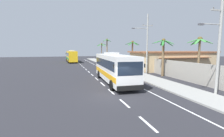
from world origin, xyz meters
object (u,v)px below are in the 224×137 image
(coach_bus_foreground, at_px, (114,67))
(utility_pole_mid, at_px, (147,43))
(utility_pole_nearest, at_px, (219,43))
(palm_fourth, at_px, (107,46))
(motorcycle_beside_bus, at_px, (112,69))
(roadside_building, at_px, (172,60))
(palm_third, at_px, (199,48))
(pedestrian_near_kerb, at_px, (121,64))
(coach_bus_far_lane, at_px, (72,56))
(palm_nearest, at_px, (102,48))
(palm_farthest, at_px, (163,50))
(palm_second, at_px, (132,49))

(coach_bus_foreground, distance_m, utility_pole_mid, 9.48)
(utility_pole_nearest, relative_size, palm_fourth, 1.20)
(motorcycle_beside_bus, xyz_separation_m, roadside_building, (12.81, 1.07, 1.17))
(palm_fourth, bearing_deg, palm_third, -85.07)
(pedestrian_near_kerb, xyz_separation_m, palm_fourth, (1.14, 15.28, 3.79))
(coach_bus_far_lane, xyz_separation_m, utility_pole_nearest, (10.14, -41.20, 2.63))
(utility_pole_nearest, height_order, utility_pole_mid, utility_pole_mid)
(roadside_building, bearing_deg, palm_nearest, 110.04)
(palm_nearest, xyz_separation_m, roadside_building, (8.82, -24.18, -2.66))
(motorcycle_beside_bus, height_order, palm_fourth, palm_fourth)
(pedestrian_near_kerb, distance_m, palm_farthest, 11.61)
(utility_pole_mid, xyz_separation_m, palm_third, (2.24, -8.58, -0.91))
(motorcycle_beside_bus, bearing_deg, utility_pole_mid, -30.85)
(utility_pole_mid, bearing_deg, coach_bus_foreground, -143.52)
(motorcycle_beside_bus, relative_size, utility_pole_mid, 0.20)
(coach_bus_foreground, bearing_deg, roadside_building, 31.78)
(pedestrian_near_kerb, bearing_deg, palm_nearest, -155.65)
(coach_bus_far_lane, bearing_deg, coach_bus_foreground, -84.22)
(utility_pole_mid, bearing_deg, palm_nearest, 91.91)
(utility_pole_mid, distance_m, palm_nearest, 28.22)
(coach_bus_foreground, distance_m, palm_farthest, 8.78)
(palm_nearest, height_order, palm_second, palm_nearest)
(utility_pole_mid, xyz_separation_m, palm_nearest, (-0.94, 28.20, -0.61))
(motorcycle_beside_bus, xyz_separation_m, utility_pole_mid, (4.93, -2.95, 4.45))
(coach_bus_foreground, height_order, coach_bus_far_lane, coach_bus_far_lane)
(coach_bus_foreground, height_order, pedestrian_near_kerb, coach_bus_foreground)
(palm_second, bearing_deg, utility_pole_nearest, -93.83)
(coach_bus_foreground, distance_m, roadside_building, 17.71)
(palm_nearest, bearing_deg, palm_fourth, -84.99)
(coach_bus_foreground, height_order, palm_second, palm_second)
(palm_fourth, distance_m, roadside_building, 21.10)
(coach_bus_far_lane, distance_m, roadside_building, 30.15)
(motorcycle_beside_bus, bearing_deg, pedestrian_near_kerb, 56.28)
(palm_third, xyz_separation_m, palm_fourth, (-2.74, 31.73, 0.62))
(palm_second, xyz_separation_m, palm_farthest, (0.05, -11.04, -0.14))
(utility_pole_mid, height_order, palm_farthest, utility_pole_mid)
(coach_bus_far_lane, height_order, palm_second, palm_second)
(palm_farthest, xyz_separation_m, roadside_building, (6.80, 7.07, -2.03))
(pedestrian_near_kerb, xyz_separation_m, palm_third, (3.88, -16.46, 3.16))
(palm_second, relative_size, roadside_building, 0.36)
(palm_nearest, bearing_deg, coach_bus_far_lane, -178.15)
(coach_bus_foreground, bearing_deg, palm_farthest, 15.27)
(coach_bus_far_lane, height_order, motorcycle_beside_bus, coach_bus_far_lane)
(utility_pole_nearest, bearing_deg, roadside_building, 64.47)
(coach_bus_foreground, bearing_deg, utility_pole_nearest, -49.76)
(coach_bus_far_lane, xyz_separation_m, palm_nearest, (9.60, 0.31, 2.56))
(motorcycle_beside_bus, xyz_separation_m, palm_fourth, (4.43, 20.21, 4.16))
(pedestrian_near_kerb, height_order, palm_second, palm_second)
(motorcycle_beside_bus, relative_size, utility_pole_nearest, 0.23)
(coach_bus_foreground, relative_size, utility_pole_mid, 1.19)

